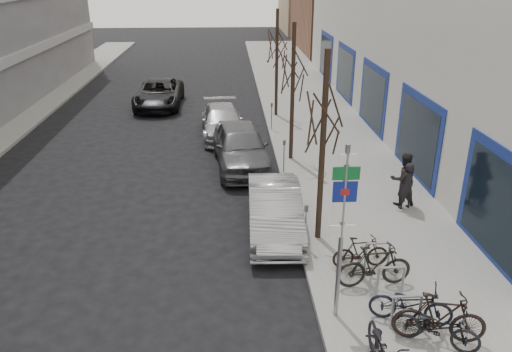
{
  "coord_description": "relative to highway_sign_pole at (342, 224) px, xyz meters",
  "views": [
    {
      "loc": [
        0.11,
        -9.01,
        7.35
      ],
      "look_at": [
        0.82,
        3.75,
        2.0
      ],
      "focal_mm": 35.0,
      "sensor_mm": 36.0,
      "label": 1
    }
  ],
  "objects": [
    {
      "name": "ground",
      "position": [
        -2.4,
        0.01,
        -2.46
      ],
      "size": [
        120.0,
        120.0,
        0.0
      ],
      "primitive_type": "plane",
      "color": "black",
      "rests_on": "ground"
    },
    {
      "name": "sidewalk_east",
      "position": [
        2.1,
        10.01,
        -2.38
      ],
      "size": [
        5.0,
        70.0,
        0.15
      ],
      "primitive_type": "cube",
      "color": "slate",
      "rests_on": "ground"
    },
    {
      "name": "brick_building_far",
      "position": [
        10.6,
        40.01,
        1.54
      ],
      "size": [
        12.0,
        14.0,
        8.0
      ],
      "primitive_type": "cube",
      "color": "brown",
      "rests_on": "ground"
    },
    {
      "name": "highway_sign_pole",
      "position": [
        0.0,
        0.0,
        0.0
      ],
      "size": [
        0.55,
        0.1,
        4.2
      ],
      "color": "gray",
      "rests_on": "ground"
    },
    {
      "name": "bike_rack",
      "position": [
        1.4,
        0.61,
        -1.8
      ],
      "size": [
        0.66,
        2.26,
        0.83
      ],
      "color": "gray",
      "rests_on": "sidewalk_east"
    },
    {
      "name": "tree_near",
      "position": [
        0.2,
        3.51,
        1.65
      ],
      "size": [
        1.8,
        1.8,
        5.5
      ],
      "color": "black",
      "rests_on": "ground"
    },
    {
      "name": "tree_mid",
      "position": [
        0.2,
        10.01,
        1.65
      ],
      "size": [
        1.8,
        1.8,
        5.5
      ],
      "color": "black",
      "rests_on": "ground"
    },
    {
      "name": "tree_far",
      "position": [
        0.2,
        16.51,
        1.65
      ],
      "size": [
        1.8,
        1.8,
        5.5
      ],
      "color": "black",
      "rests_on": "ground"
    },
    {
      "name": "meter_front",
      "position": [
        -0.25,
        3.01,
        -1.54
      ],
      "size": [
        0.1,
        0.08,
        1.27
      ],
      "color": "gray",
      "rests_on": "sidewalk_east"
    },
    {
      "name": "meter_mid",
      "position": [
        -0.25,
        8.51,
        -1.54
      ],
      "size": [
        0.1,
        0.08,
        1.27
      ],
      "color": "gray",
      "rests_on": "sidewalk_east"
    },
    {
      "name": "meter_back",
      "position": [
        -0.25,
        14.01,
        -1.54
      ],
      "size": [
        0.1,
        0.08,
        1.27
      ],
      "color": "gray",
      "rests_on": "sidewalk_east"
    },
    {
      "name": "bike_near_left",
      "position": [
        0.51,
        -1.71,
        -1.74
      ],
      "size": [
        0.63,
        1.87,
        1.13
      ],
      "primitive_type": "imported",
      "rotation": [
        0.0,
        0.0,
        -0.04
      ],
      "color": "black",
      "rests_on": "sidewalk_east"
    },
    {
      "name": "bike_near_right",
      "position": [
        1.94,
        -0.92,
        -1.73
      ],
      "size": [
        1.99,
        0.93,
        1.16
      ],
      "primitive_type": "imported",
      "rotation": [
        0.0,
        0.0,
        1.38
      ],
      "color": "black",
      "rests_on": "sidewalk_east"
    },
    {
      "name": "bike_mid_curb",
      "position": [
        1.56,
        -0.3,
        -1.76
      ],
      "size": [
        1.86,
        1.04,
        1.09
      ],
      "primitive_type": "imported",
      "rotation": [
        0.0,
        0.0,
        1.27
      ],
      "color": "black",
      "rests_on": "sidewalk_east"
    },
    {
      "name": "bike_mid_inner",
      "position": [
        1.14,
        1.07,
        -1.74
      ],
      "size": [
        1.92,
        0.72,
        1.14
      ],
      "primitive_type": "imported",
      "rotation": [
        0.0,
        0.0,
        1.66
      ],
      "color": "black",
      "rests_on": "sidewalk_east"
    },
    {
      "name": "bike_far_curb",
      "position": [
        1.84,
        -1.05,
        -1.78
      ],
      "size": [
        1.78,
        1.26,
        1.06
      ],
      "primitive_type": "imported",
      "rotation": [
        0.0,
        0.0,
        1.09
      ],
      "color": "black",
      "rests_on": "sidewalk_east"
    },
    {
      "name": "bike_far_inner",
      "position": [
        1.02,
        1.89,
        -1.85
      ],
      "size": [
        1.52,
        0.54,
        0.91
      ],
      "primitive_type": "imported",
      "rotation": [
        0.0,
        0.0,
        1.63
      ],
      "color": "black",
      "rests_on": "sidewalk_east"
    },
    {
      "name": "parked_car_front",
      "position": [
        -1.0,
        4.16,
        -1.74
      ],
      "size": [
        1.65,
        4.41,
        1.44
      ],
      "primitive_type": "imported",
      "rotation": [
        0.0,
        0.0,
        -0.03
      ],
      "color": "#A7A8AD",
      "rests_on": "ground"
    },
    {
      "name": "parked_car_mid",
      "position": [
        -1.84,
        9.55,
        -1.6
      ],
      "size": [
        2.49,
        5.19,
        1.71
      ],
      "primitive_type": "imported",
      "rotation": [
        0.0,
        0.0,
        0.09
      ],
      "color": "#525258",
      "rests_on": "ground"
    },
    {
      "name": "parked_car_back",
      "position": [
        -2.6,
        13.56,
        -1.77
      ],
      "size": [
        2.19,
        4.82,
        1.37
      ],
      "primitive_type": "imported",
      "rotation": [
        0.0,
        0.0,
        0.06
      ],
      "color": "#97989C",
      "rests_on": "ground"
    },
    {
      "name": "lane_car",
      "position": [
        -6.22,
        19.17,
        -1.71
      ],
      "size": [
        2.49,
        5.36,
        1.49
      ],
      "primitive_type": "imported",
      "rotation": [
        0.0,
        0.0,
        -0.0
      ],
      "color": "black",
      "rests_on": "ground"
    },
    {
      "name": "pedestrian_near",
      "position": [
        3.31,
        5.22,
        -1.53
      ],
      "size": [
        0.67,
        0.56,
        1.56
      ],
      "primitive_type": "imported",
      "rotation": [
        0.0,
        0.0,
        3.53
      ],
      "color": "black",
      "rests_on": "sidewalk_east"
    },
    {
      "name": "pedestrian_far",
      "position": [
        3.29,
        5.52,
        -1.41
      ],
      "size": [
        0.69,
        0.48,
        1.81
      ],
      "primitive_type": "imported",
      "rotation": [
        0.0,
        0.0,
        3.19
      ],
      "color": "black",
      "rests_on": "sidewalk_east"
    }
  ]
}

